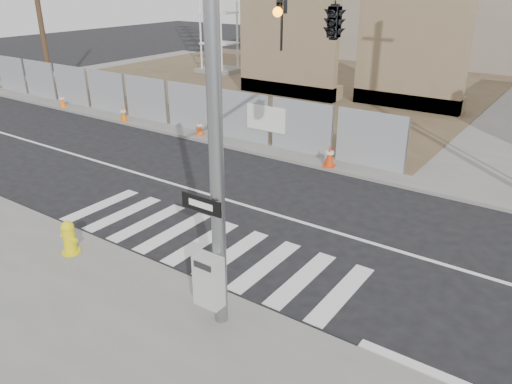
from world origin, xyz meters
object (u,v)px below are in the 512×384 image
Objects in this scene: traffic_cone_b at (123,114)px; traffic_cone_c at (200,128)px; traffic_cone_d at (329,156)px; fire_hydrant at (69,237)px; traffic_cone_a at (62,101)px; signal_pole at (300,61)px.

traffic_cone_b is 1.09× the size of traffic_cone_c.
traffic_cone_d is (10.80, 0.00, 0.05)m from traffic_cone_b.
traffic_cone_c is at bearing 4.09° from traffic_cone_b.
fire_hydrant is at bearing -47.24° from traffic_cone_b.
traffic_cone_d is at bearing -0.00° from traffic_cone_a.
fire_hydrant is (-4.65, -2.84, -4.24)m from signal_pole.
fire_hydrant is 10.22m from traffic_cone_c.
traffic_cone_a is (-13.08, 9.10, -0.08)m from fire_hydrant.
signal_pole is 7.92m from traffic_cone_d.
traffic_cone_a is 9.12m from traffic_cone_c.
traffic_cone_a is 15.46m from traffic_cone_d.
signal_pole is 8.17× the size of fire_hydrant.
traffic_cone_a is 1.01× the size of traffic_cone_b.
traffic_cone_c is (-3.97, 9.42, -0.11)m from fire_hydrant.
traffic_cone_a is at bearing -178.00° from traffic_cone_c.
signal_pole reaches higher than traffic_cone_c.
traffic_cone_c is 6.36m from traffic_cone_d.
fire_hydrant reaches higher than traffic_cone_b.
traffic_cone_b is 10.80m from traffic_cone_d.
traffic_cone_d is (15.46, -0.00, 0.04)m from traffic_cone_a.
traffic_cone_a is at bearing 180.00° from traffic_cone_d.
fire_hydrant is 1.23× the size of traffic_cone_a.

